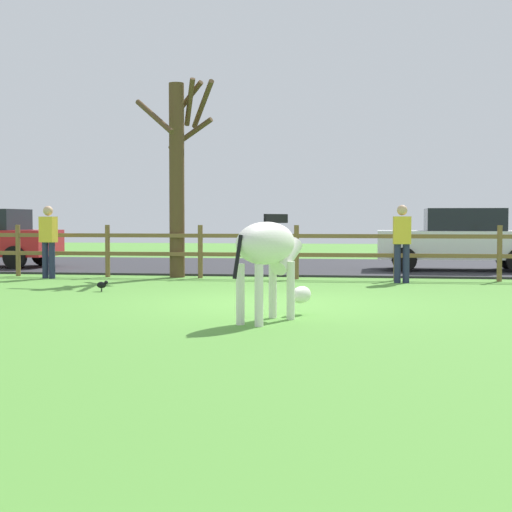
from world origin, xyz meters
TOP-DOWN VIEW (x-y plane):
  - ground_plane at (0.00, 0.00)m, footprint 60.00×60.00m
  - parking_asphalt at (0.00, 9.30)m, footprint 28.00×7.40m
  - paddock_fence at (-0.03, 5.00)m, footprint 22.06×0.11m
  - bare_tree at (-2.78, 5.20)m, footprint 1.88×1.87m
  - zebra at (0.29, -2.21)m, footprint 1.04×1.82m
  - crow_on_grass at (-3.32, 1.52)m, footprint 0.21×0.10m
  - parked_car_white at (3.83, 7.86)m, footprint 4.01×1.90m
  - visitor_left_of_tree at (-5.60, 4.40)m, footprint 0.40×0.29m
  - visitor_right_of_tree at (2.26, 4.27)m, footprint 0.37×0.24m

SIDE VIEW (x-z plane):
  - ground_plane at x=0.00m, z-range 0.00..0.00m
  - parking_asphalt at x=0.00m, z-range 0.00..0.05m
  - crow_on_grass at x=-3.32m, z-range 0.02..0.23m
  - paddock_fence at x=-0.03m, z-range 0.09..1.30m
  - parked_car_white at x=3.83m, z-range 0.06..1.62m
  - visitor_left_of_tree at x=-5.60m, z-range 0.09..1.73m
  - visitor_right_of_tree at x=2.26m, z-range 0.09..1.73m
  - zebra at x=0.29m, z-range 0.22..1.63m
  - bare_tree at x=-2.78m, z-range 0.19..4.74m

